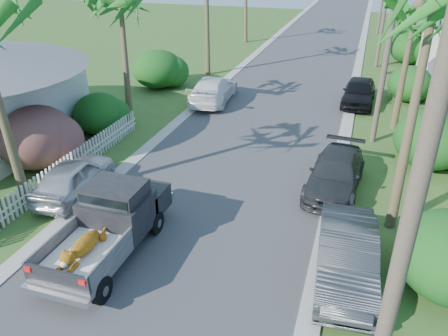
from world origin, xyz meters
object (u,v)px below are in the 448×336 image
(parked_car_ln, at_px, (74,177))
(utility_pole_b, at_px, (389,44))
(parked_car_rn, at_px, (347,257))
(parked_car_rm, at_px, (335,174))
(parked_car_rf, at_px, (359,92))
(utility_pole_a, at_px, (403,249))
(palm_r_b, at_px, (417,6))
(utility_pole_c, at_px, (386,4))
(pickup_truck, at_px, (113,219))
(parked_car_lf, at_px, (213,90))

(parked_car_ln, xyz_separation_m, utility_pole_b, (10.60, 8.56, 3.91))
(parked_car_rn, bearing_deg, parked_car_rm, 94.39)
(parked_car_rf, xyz_separation_m, utility_pole_a, (0.94, -20.42, 3.85))
(parked_car_rm, bearing_deg, utility_pole_a, -77.70)
(palm_r_b, bearing_deg, utility_pole_b, -116.57)
(palm_r_b, distance_m, utility_pole_c, 13.11)
(pickup_truck, height_order, utility_pole_c, utility_pole_c)
(parked_car_rn, relative_size, parked_car_rm, 0.98)
(parked_car_rm, relative_size, parked_car_rf, 1.05)
(utility_pole_b, relative_size, utility_pole_c, 1.00)
(parked_car_ln, xyz_separation_m, utility_pole_c, (10.60, 23.56, 3.91))
(pickup_truck, distance_m, utility_pole_b, 13.77)
(utility_pole_a, bearing_deg, palm_r_b, 86.63)
(pickup_truck, distance_m, parked_car_rf, 17.66)
(parked_car_rn, distance_m, parked_car_ln, 10.15)
(parked_car_rm, bearing_deg, utility_pole_b, 80.18)
(utility_pole_a, bearing_deg, pickup_truck, 151.79)
(parked_car_rf, height_order, palm_r_b, palm_r_b)
(pickup_truck, xyz_separation_m, utility_pole_c, (7.48, 25.99, 3.59))
(parked_car_ln, bearing_deg, utility_pole_c, -119.26)
(palm_r_b, relative_size, utility_pole_c, 0.80)
(parked_car_rf, height_order, utility_pole_c, utility_pole_c)
(utility_pole_a, bearing_deg, parked_car_rm, 97.84)
(parked_car_rm, relative_size, palm_r_b, 0.64)
(pickup_truck, bearing_deg, parked_car_rf, 68.27)
(parked_car_lf, bearing_deg, parked_car_ln, 79.07)
(parked_car_ln, distance_m, palm_r_b, 16.55)
(parked_car_rn, height_order, parked_car_rf, parked_car_rf)
(parked_car_rm, distance_m, palm_r_b, 9.29)
(parked_car_rm, distance_m, utility_pole_a, 10.58)
(utility_pole_b, bearing_deg, parked_car_lf, 160.51)
(parked_car_ln, bearing_deg, utility_pole_b, -146.11)
(parked_car_ln, bearing_deg, palm_r_b, -142.72)
(utility_pole_c, bearing_deg, parked_car_ln, -114.22)
(parked_car_rf, height_order, utility_pole_b, utility_pole_b)
(palm_r_b, bearing_deg, utility_pole_c, 94.40)
(parked_car_lf, height_order, utility_pole_c, utility_pole_c)
(parked_car_rm, height_order, parked_car_ln, parked_car_ln)
(pickup_truck, xyz_separation_m, parked_car_rm, (6.14, 5.72, -0.35))
(parked_car_rm, height_order, utility_pole_a, utility_pole_a)
(utility_pole_a, height_order, utility_pole_b, same)
(parked_car_rm, xyz_separation_m, utility_pole_c, (1.34, 20.27, 3.94))
(parked_car_rn, xyz_separation_m, parked_car_rf, (-0.34, 15.71, 0.01))
(parked_car_lf, bearing_deg, utility_pole_c, -132.25)
(parked_car_rf, bearing_deg, pickup_truck, -109.55)
(parked_car_rn, distance_m, parked_car_rm, 5.08)
(pickup_truck, height_order, parked_car_rn, pickup_truck)
(parked_car_rn, distance_m, palm_r_b, 13.45)
(utility_pole_a, bearing_deg, parked_car_ln, 148.73)
(parked_car_rm, distance_m, parked_car_rf, 10.69)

